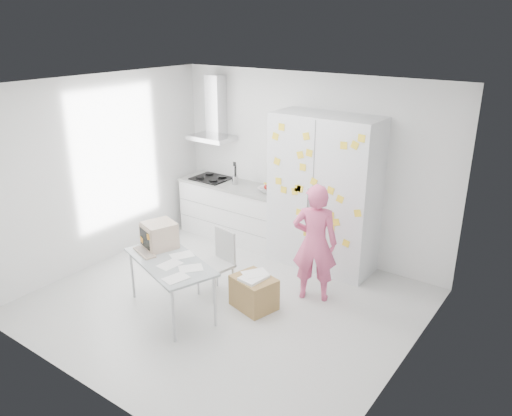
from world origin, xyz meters
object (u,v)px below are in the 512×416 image
Objects in this scene: person at (315,243)px; desk at (163,246)px; chair at (219,259)px; cardboard_box at (254,292)px.

desk is (-1.47, -1.17, 0.00)m from person.
cardboard_box is (0.57, -0.02, -0.28)m from chair.
desk is at bearing -116.40° from chair.
chair is (0.42, 0.56, -0.28)m from desk.
person reaches higher than cardboard_box.
cardboard_box is at bearing 47.69° from desk.
person reaches higher than desk.
cardboard_box is (-0.48, -0.63, -0.56)m from person.
desk is at bearing 15.16° from person.
cardboard_box is at bearing 29.60° from person.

